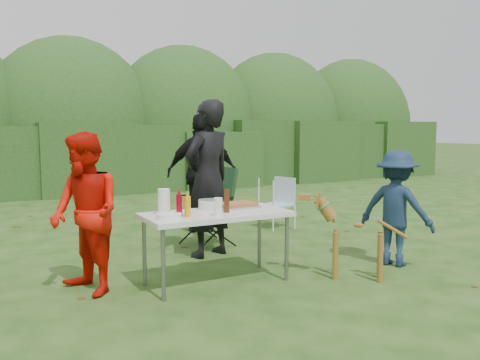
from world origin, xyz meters
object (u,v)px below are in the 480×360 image
person_black_puffy (202,173)px  paper_towel_roll (164,202)px  lawn_chair (277,203)px  camping_chair (207,206)px  ketchup_bottle (179,206)px  beer_bottle (227,201)px  folding_table (216,217)px  person_cook (208,179)px  dog (358,238)px  child (396,208)px  person_red_jacket (85,214)px  mustard_bottle (188,207)px

person_black_puffy → paper_towel_roll: 2.77m
lawn_chair → paper_towel_roll: 3.36m
paper_towel_roll → camping_chair: bearing=52.1°
ketchup_bottle → paper_towel_roll: 0.20m
lawn_chair → beer_bottle: (-2.01, -2.20, 0.46)m
folding_table → person_black_puffy: 2.64m
person_black_puffy → ketchup_bottle: person_black_puffy is taller
person_cook → dog: (0.99, -1.63, -0.53)m
lawn_chair → beer_bottle: beer_bottle is taller
person_black_puffy → child: bearing=137.0°
camping_chair → beer_bottle: 1.73m
folding_table → paper_towel_roll: bearing=168.8°
child → camping_chair: child is taller
ketchup_bottle → camping_chair: bearing=57.5°
child → dog: size_ratio=1.46×
person_cook → person_red_jacket: size_ratio=1.24×
person_black_puffy → beer_bottle: person_black_puffy is taller
ketchup_bottle → person_black_puffy: bearing=61.4°
person_cook → person_red_jacket: (-1.64, -0.76, -0.19)m
folding_table → person_red_jacket: bearing=167.0°
person_black_puffy → camping_chair: bearing=93.5°
dog → lawn_chair: dog is taller
mustard_bottle → lawn_chair: bearing=42.4°
paper_towel_roll → folding_table: bearing=-11.2°
person_cook → person_red_jacket: bearing=6.1°
person_red_jacket → beer_bottle: bearing=58.3°
person_red_jacket → camping_chair: bearing=107.2°
folding_table → lawn_chair: size_ratio=1.85×
folding_table → beer_bottle: beer_bottle is taller
child → beer_bottle: child is taller
folding_table → lawn_chair: lawn_chair is taller
person_black_puffy → paper_towel_roll: size_ratio=7.00×
beer_bottle → paper_towel_roll: 0.63m
person_cook → mustard_bottle: person_cook is taller
person_black_puffy → child: person_black_puffy is taller
lawn_chair → beer_bottle: 3.02m
paper_towel_roll → person_cook: bearing=45.8°
person_cook → beer_bottle: 1.15m
child → dog: bearing=81.0°
folding_table → ketchup_bottle: 0.47m
person_black_puffy → mustard_bottle: size_ratio=9.09×
lawn_chair → mustard_bottle: 3.36m
folding_table → child: (2.14, -0.38, -0.01)m
ketchup_bottle → beer_bottle: 0.52m
mustard_bottle → beer_bottle: (0.45, 0.04, 0.02)m
child → camping_chair: 2.47m
person_black_puffy → camping_chair: (-0.34, -0.90, -0.37)m
person_black_puffy → folding_table: bearing=93.1°
dog → camping_chair: bearing=-28.6°
person_red_jacket → camping_chair: size_ratio=1.46×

